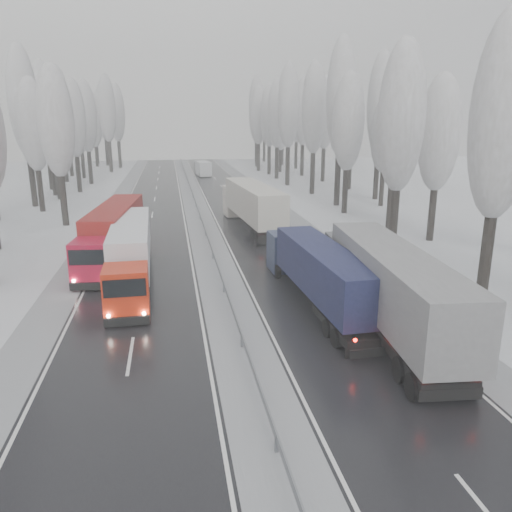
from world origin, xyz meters
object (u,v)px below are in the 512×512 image
object	(u,v)px
truck_grey_tarp	(385,281)
truck_cream_box	(251,203)
truck_blue_box	(317,269)
truck_red_white	(131,249)
box_truck_distant	(203,168)
truck_red_red	(113,230)

from	to	relation	value
truck_grey_tarp	truck_cream_box	xyz separation A→B (m)	(-2.85, 25.74, 0.02)
truck_blue_box	truck_red_white	xyz separation A→B (m)	(-11.04, 6.14, 0.09)
truck_blue_box	box_truck_distant	bearing A→B (deg)	88.90
truck_red_red	box_truck_distant	bearing A→B (deg)	85.13
truck_grey_tarp	truck_red_white	xyz separation A→B (m)	(-13.49, 10.18, -0.34)
truck_grey_tarp	truck_cream_box	size ratio (longest dim) A/B	0.99
truck_grey_tarp	truck_red_red	distance (m)	22.33
truck_blue_box	truck_grey_tarp	bearing A→B (deg)	-61.29
box_truck_distant	truck_blue_box	bearing A→B (deg)	-94.72
truck_cream_box	box_truck_distant	xyz separation A→B (m)	(-1.46, 49.80, -1.20)
truck_red_red	truck_grey_tarp	bearing A→B (deg)	-41.36
truck_grey_tarp	truck_cream_box	world-z (taller)	truck_cream_box
truck_grey_tarp	truck_blue_box	size ratio (longest dim) A/B	1.20
truck_grey_tarp	box_truck_distant	bearing A→B (deg)	97.93
truck_red_white	truck_grey_tarp	bearing A→B (deg)	-38.64
truck_red_red	truck_blue_box	bearing A→B (deg)	-38.25
truck_cream_box	truck_red_white	xyz separation A→B (m)	(-10.64, -15.57, -0.36)
truck_blue_box	truck_red_white	size ratio (longest dim) A/B	0.96
truck_cream_box	box_truck_distant	distance (m)	49.84
truck_blue_box	truck_red_white	distance (m)	12.63
truck_red_white	truck_red_red	size ratio (longest dim) A/B	0.96
truck_blue_box	box_truck_distant	xyz separation A→B (m)	(-1.86, 71.51, -0.75)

